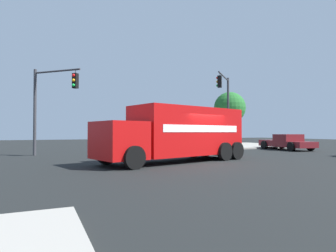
{
  "coord_description": "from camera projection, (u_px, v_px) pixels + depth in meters",
  "views": [
    {
      "loc": [
        8.12,
        13.26,
        1.57
      ],
      "look_at": [
        1.99,
        -0.2,
        1.89
      ],
      "focal_mm": 30.57,
      "sensor_mm": 36.0,
      "label": 1
    }
  ],
  "objects": [
    {
      "name": "ground_plane",
      "position": [
        203.0,
        161.0,
        15.4
      ],
      "size": [
        100.0,
        100.0,
        0.0
      ],
      "primitive_type": "plane",
      "color": "black"
    },
    {
      "name": "sidewalk_corner_near",
      "position": [
        241.0,
        145.0,
        32.26
      ],
      "size": [
        10.51,
        10.51,
        0.14
      ],
      "primitive_type": "cube",
      "color": "#9E998E",
      "rests_on": "ground"
    },
    {
      "name": "delivery_truck",
      "position": [
        178.0,
        133.0,
        15.24
      ],
      "size": [
        8.83,
        4.73,
        2.89
      ],
      "color": "red",
      "rests_on": "ground"
    },
    {
      "name": "traffic_light_primary",
      "position": [
        225.0,
        100.0,
        25.18
      ],
      "size": [
        3.17,
        3.04,
        6.44
      ],
      "color": "#38383D",
      "rests_on": "sidewalk_corner_near"
    },
    {
      "name": "traffic_light_secondary",
      "position": [
        48.0,
        98.0,
        18.8
      ],
      "size": [
        2.72,
        2.66,
        5.8
      ],
      "color": "#38383D",
      "rests_on": "ground"
    },
    {
      "name": "pickup_maroon",
      "position": [
        287.0,
        142.0,
        25.17
      ],
      "size": [
        2.65,
        5.37,
        1.38
      ],
      "color": "maroon",
      "rests_on": "ground"
    },
    {
      "name": "pedestrian_near_corner",
      "position": [
        226.0,
        136.0,
        34.79
      ],
      "size": [
        0.28,
        0.52,
        1.66
      ],
      "color": "#4C4C51",
      "rests_on": "sidewalk_corner_near"
    },
    {
      "name": "picket_fence_run",
      "position": [
        216.0,
        139.0,
        36.83
      ],
      "size": [
        7.84,
        0.05,
        0.95
      ],
      "color": "white",
      "rests_on": "sidewalk_corner_near"
    },
    {
      "name": "shade_tree_near",
      "position": [
        230.0,
        108.0,
        35.62
      ],
      "size": [
        3.92,
        3.92,
        6.43
      ],
      "color": "brown",
      "rests_on": "sidewalk_corner_near"
    }
  ]
}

